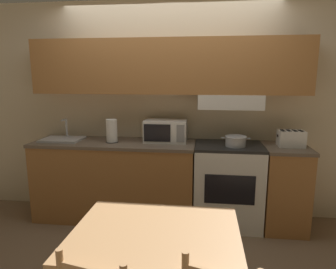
{
  "coord_description": "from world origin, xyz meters",
  "views": [
    {
      "loc": [
        0.43,
        -3.57,
        1.69
      ],
      "look_at": [
        0.05,
        -0.54,
        1.09
      ],
      "focal_mm": 32.0,
      "sensor_mm": 36.0,
      "label": 1
    }
  ],
  "objects": [
    {
      "name": "paper_towel_roll",
      "position": [
        -0.63,
        -0.31,
        1.07
      ],
      "size": [
        0.14,
        0.14,
        0.27
      ],
      "color": "black",
      "rests_on": "lower_counter_main"
    },
    {
      "name": "ground_plane",
      "position": [
        0.0,
        0.0,
        0.0
      ],
      "size": [
        16.0,
        16.0,
        0.0
      ],
      "primitive_type": "plane",
      "color": "#7F664C"
    },
    {
      "name": "dining_table",
      "position": [
        0.14,
        -1.92,
        0.65
      ],
      "size": [
        1.02,
        0.79,
        0.76
      ],
      "color": "tan",
      "rests_on": "ground_plane"
    },
    {
      "name": "lower_counter_main",
      "position": [
        -0.62,
        -0.29,
        0.47
      ],
      "size": [
        1.88,
        0.59,
        0.94
      ],
      "color": "#A36B38",
      "rests_on": "ground_plane"
    },
    {
      "name": "cooking_pot",
      "position": [
        0.77,
        -0.34,
        1.0
      ],
      "size": [
        0.31,
        0.23,
        0.11
      ],
      "color": "#B7BABF",
      "rests_on": "stove_range"
    },
    {
      "name": "wall_back",
      "position": [
        0.02,
        -0.06,
        1.51
      ],
      "size": [
        5.49,
        0.38,
        2.55
      ],
      "color": "beige",
      "rests_on": "ground_plane"
    },
    {
      "name": "microwave",
      "position": [
        -0.02,
        -0.19,
        1.06
      ],
      "size": [
        0.48,
        0.31,
        0.25
      ],
      "color": "white",
      "rests_on": "lower_counter_main"
    },
    {
      "name": "lower_counter_right_stub",
      "position": [
        1.32,
        -0.29,
        0.47
      ],
      "size": [
        0.48,
        0.59,
        0.94
      ],
      "color": "#A36B38",
      "rests_on": "ground_plane"
    },
    {
      "name": "sink_basin",
      "position": [
        -1.24,
        -0.28,
        0.96
      ],
      "size": [
        0.46,
        0.34,
        0.24
      ],
      "color": "#B7BABF",
      "rests_on": "lower_counter_main"
    },
    {
      "name": "stove_range",
      "position": [
        0.7,
        -0.28,
        0.47
      ],
      "size": [
        0.75,
        0.57,
        0.94
      ],
      "color": "white",
      "rests_on": "ground_plane"
    },
    {
      "name": "toaster",
      "position": [
        1.36,
        -0.28,
        1.03
      ],
      "size": [
        0.28,
        0.19,
        0.17
      ],
      "color": "white",
      "rests_on": "lower_counter_right_stub"
    }
  ]
}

